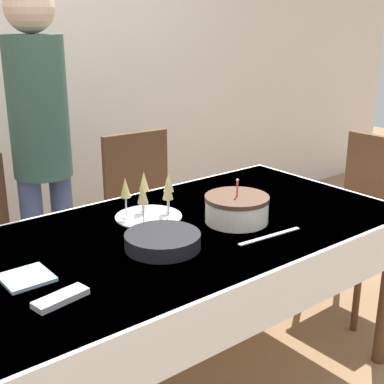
% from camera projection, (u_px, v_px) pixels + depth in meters
% --- Properties ---
extents(dining_table, '(2.08, 0.98, 0.77)m').
position_uv_depth(dining_table, '(162.00, 258.00, 2.10)').
color(dining_table, white).
rests_on(dining_table, ground_plane).
extents(dining_chair_far_right, '(0.45, 0.45, 0.96)m').
position_uv_depth(dining_chair_far_right, '(146.00, 211.00, 3.02)').
color(dining_chair_far_right, '#51331E').
rests_on(dining_chair_far_right, ground_plane).
extents(dining_chair_right_end, '(0.43, 0.43, 0.96)m').
position_uv_depth(dining_chair_right_end, '(362.00, 216.00, 2.95)').
color(dining_chair_right_end, '#51331E').
rests_on(dining_chair_right_end, ground_plane).
extents(birthday_cake, '(0.26, 0.26, 0.18)m').
position_uv_depth(birthday_cake, '(237.00, 209.00, 2.18)').
color(birthday_cake, silver).
rests_on(birthday_cake, dining_table).
extents(champagne_tray, '(0.28, 0.28, 0.18)m').
position_uv_depth(champagne_tray, '(149.00, 198.00, 2.22)').
color(champagne_tray, silver).
rests_on(champagne_tray, dining_table).
extents(plate_stack_main, '(0.28, 0.28, 0.06)m').
position_uv_depth(plate_stack_main, '(163.00, 241.00, 1.94)').
color(plate_stack_main, black).
rests_on(plate_stack_main, dining_table).
extents(cake_knife, '(0.30, 0.04, 0.00)m').
position_uv_depth(cake_knife, '(270.00, 236.00, 2.05)').
color(cake_knife, silver).
rests_on(cake_knife, dining_table).
extents(fork_pile, '(0.18, 0.09, 0.02)m').
position_uv_depth(fork_pile, '(61.00, 298.00, 1.58)').
color(fork_pile, silver).
rests_on(fork_pile, dining_table).
extents(napkin_pile, '(0.15, 0.15, 0.01)m').
position_uv_depth(napkin_pile, '(27.00, 278.00, 1.71)').
color(napkin_pile, '#8CC6E0').
rests_on(napkin_pile, dining_table).
extents(person_standing, '(0.28, 0.28, 1.73)m').
position_uv_depth(person_standing, '(40.00, 133.00, 2.54)').
color(person_standing, '#3F4C72').
rests_on(person_standing, ground_plane).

